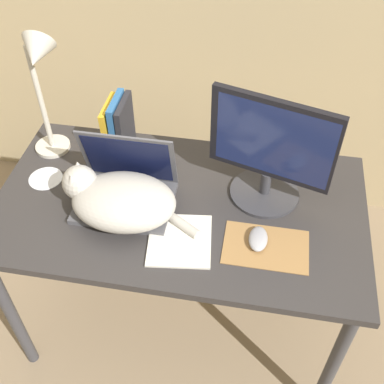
# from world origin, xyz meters

# --- Properties ---
(desk) EXTENTS (1.26, 0.70, 0.73)m
(desk) POSITION_xyz_m (0.00, 0.35, 0.65)
(desk) COLOR #2D2B2B
(desk) RESTS_ON ground_plane
(laptop) EXTENTS (0.32, 0.24, 0.25)m
(laptop) POSITION_xyz_m (-0.18, 0.34, 0.78)
(laptop) COLOR #4C4C51
(laptop) RESTS_ON desk
(cat) EXTENTS (0.47, 0.26, 0.16)m
(cat) POSITION_xyz_m (-0.18, 0.27, 0.81)
(cat) COLOR #B2ADA3
(cat) RESTS_ON desk
(external_monitor) EXTENTS (0.40, 0.24, 0.39)m
(external_monitor) POSITION_xyz_m (0.28, 0.45, 0.93)
(external_monitor) COLOR #333338
(external_monitor) RESTS_ON desk
(mousepad) EXTENTS (0.27, 0.17, 0.00)m
(mousepad) POSITION_xyz_m (0.30, 0.21, 0.74)
(mousepad) COLOR olive
(mousepad) RESTS_ON desk
(computer_mouse) EXTENTS (0.06, 0.10, 0.03)m
(computer_mouse) POSITION_xyz_m (0.28, 0.23, 0.75)
(computer_mouse) COLOR #99999E
(computer_mouse) RESTS_ON mousepad
(book_row) EXTENTS (0.08, 0.16, 0.22)m
(book_row) POSITION_xyz_m (-0.27, 0.59, 0.84)
(book_row) COLOR gold
(book_row) RESTS_ON desk
(desk_lamp) EXTENTS (0.17, 0.17, 0.50)m
(desk_lamp) POSITION_xyz_m (-0.49, 0.52, 1.07)
(desk_lamp) COLOR beige
(desk_lamp) RESTS_ON desk
(notepad) EXTENTS (0.22, 0.23, 0.01)m
(notepad) POSITION_xyz_m (0.03, 0.19, 0.74)
(notepad) COLOR silver
(notepad) RESTS_ON desk
(cd_disc) EXTENTS (0.12, 0.12, 0.00)m
(cd_disc) POSITION_xyz_m (-0.49, 0.39, 0.74)
(cd_disc) COLOR silver
(cd_disc) RESTS_ON desk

